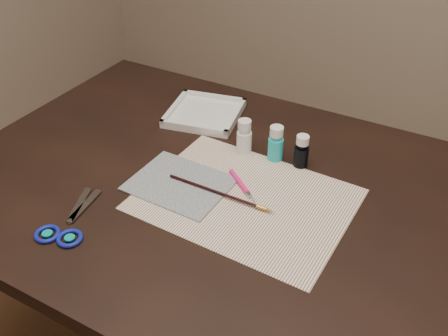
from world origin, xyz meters
The scene contains 10 objects.
table centered at (0.00, 0.00, 0.38)m, with size 1.30×0.90×0.75m, color black.
paper centered at (0.07, -0.02, 0.75)m, with size 0.46×0.35×0.00m, color white.
canvas centered at (-0.09, -0.05, 0.75)m, with size 0.22×0.18×0.00m, color black.
paint_bottle_white centered at (-0.02, 0.15, 0.80)m, with size 0.04×0.04×0.09m, color white.
paint_bottle_cyan centered at (0.06, 0.16, 0.80)m, with size 0.04×0.04×0.09m, color #21C0C9.
paint_bottle_navy centered at (0.12, 0.16, 0.79)m, with size 0.03×0.03×0.08m, color black.
paintbrush centered at (0.01, -0.04, 0.76)m, with size 0.27×0.01×0.01m, color black, non-canonical shape.
craft_knife centered at (0.05, 0.01, 0.76)m, with size 0.14×0.01×0.01m, color #FF1C7B, non-canonical shape.
scissors centered at (-0.23, -0.25, 0.76)m, with size 0.21×0.11×0.01m, color silver, non-canonical shape.
palette_tray centered at (-0.20, 0.25, 0.76)m, with size 0.19×0.19×0.02m, color white.
Camera 1 is at (0.44, -0.79, 1.46)m, focal length 40.00 mm.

